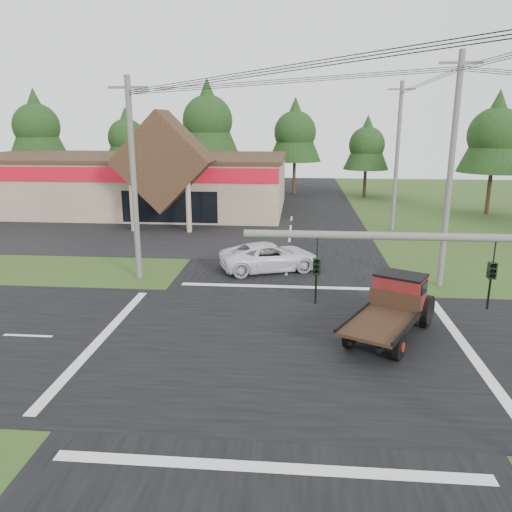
# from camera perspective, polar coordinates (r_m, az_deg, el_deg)

# --- Properties ---
(ground) EXTENTS (120.00, 120.00, 0.00)m
(ground) POSITION_cam_1_polar(r_m,az_deg,el_deg) (19.28, 2.72, -10.19)
(ground) COLOR #304819
(ground) RESTS_ON ground
(road_ns) EXTENTS (12.00, 120.00, 0.02)m
(road_ns) POSITION_cam_1_polar(r_m,az_deg,el_deg) (19.27, 2.72, -10.16)
(road_ns) COLOR black
(road_ns) RESTS_ON ground
(road_ew) EXTENTS (120.00, 12.00, 0.02)m
(road_ew) POSITION_cam_1_polar(r_m,az_deg,el_deg) (19.27, 2.72, -10.16)
(road_ew) COLOR black
(road_ew) RESTS_ON ground
(parking_apron) EXTENTS (28.00, 14.00, 0.02)m
(parking_apron) POSITION_cam_1_polar(r_m,az_deg,el_deg) (40.10, -16.56, 2.58)
(parking_apron) COLOR black
(parking_apron) RESTS_ON ground
(cvs_building) EXTENTS (30.40, 18.20, 9.19)m
(cvs_building) POSITION_cam_1_polar(r_m,az_deg,el_deg) (50.05, -14.27, 8.31)
(cvs_building) COLOR gray
(cvs_building) RESTS_ON ground
(utility_pole_nw) EXTENTS (2.00, 0.30, 10.50)m
(utility_pole_nw) POSITION_cam_1_polar(r_m,az_deg,el_deg) (27.00, -13.83, 8.59)
(utility_pole_nw) COLOR #595651
(utility_pole_nw) RESTS_ON ground
(utility_pole_ne) EXTENTS (2.00, 0.30, 11.50)m
(utility_pole_ne) POSITION_cam_1_polar(r_m,az_deg,el_deg) (26.59, 21.34, 9.00)
(utility_pole_ne) COLOR #595651
(utility_pole_ne) RESTS_ON ground
(utility_pole_n) EXTENTS (2.00, 0.30, 11.20)m
(utility_pole_n) POSITION_cam_1_polar(r_m,az_deg,el_deg) (40.20, 15.82, 10.92)
(utility_pole_n) COLOR #595651
(utility_pole_n) RESTS_ON ground
(tree_row_a) EXTENTS (6.72, 6.72, 12.12)m
(tree_row_a) POSITION_cam_1_polar(r_m,az_deg,el_deg) (65.08, -23.82, 13.62)
(tree_row_a) COLOR #332316
(tree_row_a) RESTS_ON ground
(tree_row_b) EXTENTS (5.60, 5.60, 10.10)m
(tree_row_b) POSITION_cam_1_polar(r_m,az_deg,el_deg) (62.93, -14.57, 13.16)
(tree_row_b) COLOR #332316
(tree_row_b) RESTS_ON ground
(tree_row_c) EXTENTS (7.28, 7.28, 13.13)m
(tree_row_c) POSITION_cam_1_polar(r_m,az_deg,el_deg) (59.40, -5.55, 15.42)
(tree_row_c) COLOR #332316
(tree_row_c) RESTS_ON ground
(tree_row_d) EXTENTS (6.16, 6.16, 11.11)m
(tree_row_d) POSITION_cam_1_polar(r_m,az_deg,el_deg) (59.45, 4.49, 14.14)
(tree_row_d) COLOR #332316
(tree_row_d) RESTS_ON ground
(tree_row_e) EXTENTS (5.04, 5.04, 9.09)m
(tree_row_e) POSITION_cam_1_polar(r_m,az_deg,el_deg) (57.96, 12.56, 12.49)
(tree_row_e) COLOR #332316
(tree_row_e) RESTS_ON ground
(tree_side_ne) EXTENTS (6.16, 6.16, 11.11)m
(tree_side_ne) POSITION_cam_1_polar(r_m,az_deg,el_deg) (50.54, 25.73, 12.62)
(tree_side_ne) COLOR #332316
(tree_side_ne) RESTS_ON ground
(antique_flatbed_truck) EXTENTS (4.58, 6.03, 2.38)m
(antique_flatbed_truck) POSITION_cam_1_polar(r_m,az_deg,el_deg) (20.14, 15.06, -5.92)
(antique_flatbed_truck) COLOR #51190B
(antique_flatbed_truck) RESTS_ON ground
(white_pickup) EXTENTS (6.26, 4.42, 1.59)m
(white_pickup) POSITION_cam_1_polar(r_m,az_deg,el_deg) (28.51, 1.61, -0.07)
(white_pickup) COLOR silver
(white_pickup) RESTS_ON ground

